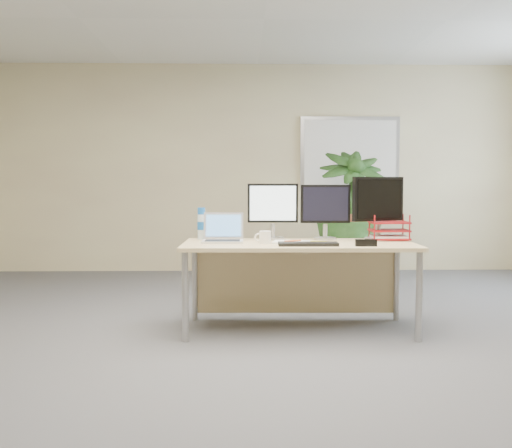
{
  "coord_description": "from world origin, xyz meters",
  "views": [
    {
      "loc": [
        -0.21,
        -3.5,
        1.14
      ],
      "look_at": [
        -0.12,
        0.35,
        0.87
      ],
      "focal_mm": 40.0,
      "sensor_mm": 36.0,
      "label": 1
    }
  ],
  "objects_px": {
    "floor_plant": "(349,217)",
    "monitor_left": "(273,208)",
    "laptop": "(223,234)",
    "monitor_right": "(325,208)",
    "desk": "(298,259)"
  },
  "relations": [
    {
      "from": "floor_plant",
      "to": "monitor_left",
      "type": "distance_m",
      "value": 2.35
    },
    {
      "from": "monitor_left",
      "to": "laptop",
      "type": "height_order",
      "value": "monitor_left"
    },
    {
      "from": "monitor_right",
      "to": "desk",
      "type": "bearing_deg",
      "value": -147.68
    },
    {
      "from": "desk",
      "to": "monitor_left",
      "type": "height_order",
      "value": "monitor_left"
    },
    {
      "from": "floor_plant",
      "to": "desk",
      "type": "bearing_deg",
      "value": -110.2
    },
    {
      "from": "floor_plant",
      "to": "monitor_left",
      "type": "bearing_deg",
      "value": -116.1
    },
    {
      "from": "monitor_right",
      "to": "laptop",
      "type": "height_order",
      "value": "monitor_right"
    },
    {
      "from": "monitor_left",
      "to": "desk",
      "type": "bearing_deg",
      "value": -42.47
    },
    {
      "from": "floor_plant",
      "to": "laptop",
      "type": "bearing_deg",
      "value": -122.12
    },
    {
      "from": "monitor_right",
      "to": "laptop",
      "type": "distance_m",
      "value": 0.87
    },
    {
      "from": "floor_plant",
      "to": "monitor_right",
      "type": "xyz_separation_m",
      "value": [
        -0.6,
        -2.13,
        0.2
      ]
    },
    {
      "from": "monitor_left",
      "to": "monitor_right",
      "type": "distance_m",
      "value": 0.43
    },
    {
      "from": "monitor_right",
      "to": "laptop",
      "type": "bearing_deg",
      "value": -169.45
    },
    {
      "from": "desk",
      "to": "laptop",
      "type": "xyz_separation_m",
      "value": [
        -0.59,
        -0.0,
        0.2
      ]
    },
    {
      "from": "laptop",
      "to": "monitor_left",
      "type": "bearing_deg",
      "value": 24.08
    }
  ]
}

